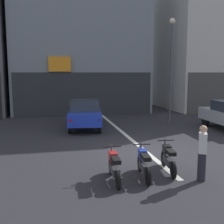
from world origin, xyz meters
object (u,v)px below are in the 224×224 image
at_px(motorcycle_blue_row_left_mid, 144,163).
at_px(person_by_motorcycles, 202,153).
at_px(street_lamp, 171,60).
at_px(motorcycle_black_row_centre, 168,158).
at_px(car_blue_crossing_near, 85,113).
at_px(motorcycle_red_row_leftmost, 114,166).

xyz_separation_m(motorcycle_blue_row_left_mid, person_by_motorcycles, (1.58, -0.62, 0.40)).
bearing_deg(person_by_motorcycles, motorcycle_blue_row_left_mid, 158.68).
relative_size(street_lamp, motorcycle_black_row_centre, 3.86).
height_order(car_blue_crossing_near, street_lamp, street_lamp).
relative_size(motorcycle_red_row_leftmost, person_by_motorcycles, 1.00).
height_order(motorcycle_blue_row_left_mid, motorcycle_black_row_centre, same).
distance_m(motorcycle_blue_row_left_mid, person_by_motorcycles, 1.74).
bearing_deg(car_blue_crossing_near, street_lamp, 3.67).
height_order(street_lamp, motorcycle_red_row_leftmost, street_lamp).
bearing_deg(motorcycle_blue_row_left_mid, street_lamp, 61.49).
distance_m(motorcycle_red_row_leftmost, person_by_motorcycles, 2.60).
height_order(street_lamp, motorcycle_blue_row_left_mid, street_lamp).
relative_size(motorcycle_black_row_centre, person_by_motorcycles, 1.00).
xyz_separation_m(motorcycle_red_row_leftmost, motorcycle_blue_row_left_mid, (0.94, 0.08, 0.00)).
bearing_deg(car_blue_crossing_near, motorcycle_red_row_leftmost, -90.68).
bearing_deg(motorcycle_red_row_leftmost, street_lamp, 56.97).
bearing_deg(motorcycle_black_row_centre, motorcycle_blue_row_left_mid, -160.80).
relative_size(street_lamp, motorcycle_blue_row_left_mid, 3.84).
bearing_deg(person_by_motorcycles, motorcycle_black_row_centre, 124.20).
height_order(motorcycle_black_row_centre, person_by_motorcycles, person_by_motorcycles).
bearing_deg(car_blue_crossing_near, motorcycle_black_row_centre, -76.90).
distance_m(car_blue_crossing_near, street_lamp, 6.17).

